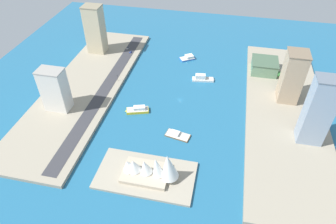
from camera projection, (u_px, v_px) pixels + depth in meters
ground_plane at (180, 100)px, 293.71m from camera, size 440.00×440.00×0.00m
quay_west at (285, 112)px, 276.84m from camera, size 70.00×240.00×3.10m
quay_east at (86, 86)px, 308.59m from camera, size 70.00×240.00×3.10m
peninsula_point at (146, 175)px, 222.55m from camera, size 72.21×38.83×2.00m
road_strip at (106, 87)px, 303.97m from camera, size 12.20×228.00×0.15m
ferry_yellow_fast at (138, 110)px, 278.69m from camera, size 22.66×14.00×5.68m
catamaran_blue at (188, 58)px, 352.37m from camera, size 19.46×17.40×4.43m
barge_flat_brown at (177, 135)px, 254.85m from camera, size 22.02×13.05×3.36m
ferry_white_commuter at (202, 78)px, 317.90m from camera, size 24.23×10.96×6.91m
office_block_beige at (95, 29)px, 344.64m from camera, size 20.31×17.59×54.43m
apartment_midrise_tan at (292, 77)px, 274.52m from camera, size 18.66×20.72×49.23m
tower_tall_glass at (318, 111)px, 229.37m from camera, size 20.21×15.50×59.32m
hotel_broad_white at (55, 90)px, 266.64m from camera, size 22.33×15.10×40.38m
terminal_long_green at (264, 66)px, 322.89m from camera, size 27.24×27.59×13.22m
hatchback_blue at (130, 52)px, 358.17m from camera, size 1.91×4.29×1.50m
sedan_silver at (128, 48)px, 365.31m from camera, size 2.05×5.08×1.53m
traffic_light_waterfront at (117, 77)px, 310.64m from camera, size 0.36×0.36×6.50m
opera_landmark at (152, 168)px, 215.43m from camera, size 43.23×23.62×24.75m
park_tree_cluster at (283, 78)px, 308.26m from camera, size 14.76×20.64×8.25m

